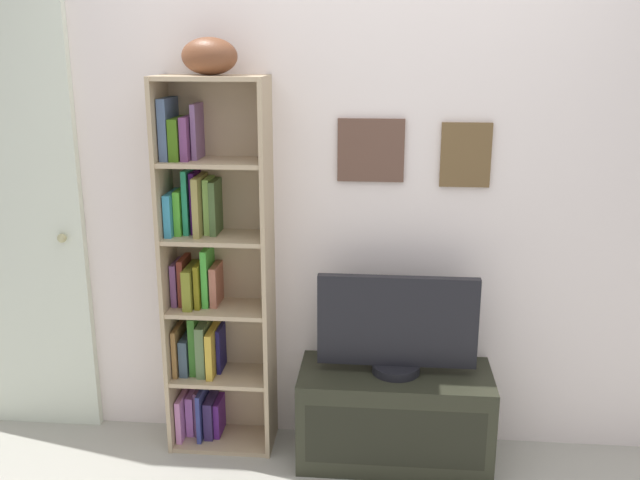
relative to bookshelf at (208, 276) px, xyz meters
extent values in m
cube|color=silver|center=(0.68, 0.13, 0.41)|extent=(4.80, 0.06, 2.53)
cube|color=brown|center=(0.75, 0.09, 0.59)|extent=(0.30, 0.02, 0.28)
cube|color=#A67F7D|center=(0.75, 0.09, 0.59)|extent=(0.25, 0.01, 0.23)
cube|color=brown|center=(1.17, 0.09, 0.57)|extent=(0.22, 0.02, 0.29)
cube|color=gray|center=(1.17, 0.09, 0.57)|extent=(0.17, 0.01, 0.24)
cube|color=tan|center=(-0.18, -0.03, 0.03)|extent=(0.02, 0.27, 1.77)
cube|color=tan|center=(0.29, -0.03, 0.03)|extent=(0.02, 0.27, 1.77)
cube|color=tan|center=(0.05, 0.10, 0.03)|extent=(0.49, 0.01, 1.77)
cube|color=tan|center=(0.05, -0.03, -0.84)|extent=(0.45, 0.26, 0.02)
cube|color=tan|center=(0.05, -0.03, -0.50)|extent=(0.45, 0.26, 0.02)
cube|color=tan|center=(0.05, -0.03, -0.15)|extent=(0.45, 0.26, 0.02)
cube|color=tan|center=(0.05, -0.03, 0.20)|extent=(0.45, 0.26, 0.02)
cube|color=tan|center=(0.05, -0.03, 0.54)|extent=(0.45, 0.26, 0.02)
cube|color=tan|center=(0.05, -0.03, 0.91)|extent=(0.45, 0.26, 0.02)
cube|color=#C87EBC|center=(-0.15, -0.01, -0.72)|extent=(0.03, 0.21, 0.22)
cube|color=#B76EC9|center=(-0.12, 0.02, -0.73)|extent=(0.04, 0.14, 0.21)
cube|color=#5E3860|center=(-0.08, 0.02, -0.71)|extent=(0.02, 0.14, 0.24)
cube|color=navy|center=(-0.06, -0.01, -0.71)|extent=(0.02, 0.20, 0.25)
cube|color=#302252|center=(-0.02, 0.01, -0.73)|extent=(0.04, 0.17, 0.20)
cube|color=#4D1C72|center=(0.02, 0.02, -0.74)|extent=(0.03, 0.15, 0.18)
cube|color=olive|center=(-0.15, -0.01, -0.37)|extent=(0.02, 0.21, 0.23)
cube|color=#364756|center=(-0.12, 0.00, -0.40)|extent=(0.04, 0.19, 0.18)
cube|color=#306921|center=(-0.07, 0.01, -0.34)|extent=(0.03, 0.18, 0.29)
cube|color=#516B42|center=(-0.03, 0.00, -0.36)|extent=(0.04, 0.20, 0.25)
cube|color=gold|center=(0.01, -0.01, -0.37)|extent=(0.03, 0.21, 0.23)
cube|color=#191652|center=(0.04, 0.03, -0.38)|extent=(0.02, 0.14, 0.22)
cube|color=#76467C|center=(-0.15, 0.01, -0.04)|extent=(0.03, 0.16, 0.20)
cube|color=maroon|center=(-0.12, 0.01, -0.03)|extent=(0.03, 0.16, 0.22)
cube|color=olive|center=(-0.08, -0.01, -0.04)|extent=(0.04, 0.21, 0.19)
cube|color=olive|center=(-0.04, 0.00, -0.04)|extent=(0.02, 0.19, 0.21)
cube|color=green|center=(0.00, 0.01, 0.00)|extent=(0.03, 0.17, 0.27)
cube|color=#A45F4A|center=(0.03, 0.02, -0.04)|extent=(0.03, 0.16, 0.19)
cube|color=teal|center=(-0.15, -0.01, 0.30)|extent=(0.03, 0.20, 0.19)
cube|color=green|center=(-0.11, 0.01, 0.31)|extent=(0.03, 0.17, 0.20)
cube|color=#259869|center=(-0.08, 0.02, 0.35)|extent=(0.02, 0.15, 0.30)
cube|color=#320C4D|center=(-0.05, 0.03, 0.35)|extent=(0.02, 0.14, 0.28)
cube|color=olive|center=(-0.02, -0.01, 0.34)|extent=(0.03, 0.20, 0.27)
cube|color=#8FC45B|center=(0.01, 0.03, 0.33)|extent=(0.03, 0.14, 0.26)
cube|color=#445F32|center=(0.05, 0.02, 0.33)|extent=(0.03, 0.16, 0.25)
cube|color=#45597B|center=(-0.15, -0.01, 0.69)|extent=(0.04, 0.21, 0.27)
cube|color=#396112|center=(-0.10, -0.01, 0.64)|extent=(0.04, 0.21, 0.18)
cube|color=#693567|center=(-0.06, 0.00, 0.65)|extent=(0.03, 0.20, 0.19)
cube|color=slate|center=(-0.02, 0.02, 0.67)|extent=(0.02, 0.15, 0.24)
ellipsoid|color=brown|center=(0.05, -0.03, 1.00)|extent=(0.32, 0.26, 0.16)
cube|color=#28291D|center=(0.89, -0.10, -0.63)|extent=(0.89, 0.40, 0.44)
cube|color=black|center=(0.89, -0.29, -0.63)|extent=(0.80, 0.01, 0.28)
cylinder|color=black|center=(0.89, -0.10, -0.39)|extent=(0.22, 0.22, 0.04)
cube|color=black|center=(0.89, -0.10, -0.16)|extent=(0.72, 0.04, 0.42)
cube|color=#2E3A42|center=(0.89, -0.11, -0.16)|extent=(0.68, 0.01, 0.38)
cube|color=silver|center=(-1.01, 0.08, 0.20)|extent=(0.78, 0.04, 2.10)
cube|color=#B7BEAD|center=(-1.01, 0.07, -0.27)|extent=(0.50, 0.01, 0.76)
sphere|color=tan|center=(-0.72, 0.04, 0.15)|extent=(0.04, 0.04, 0.04)
camera|label=1|loc=(0.81, -3.07, 1.05)|focal=39.55mm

